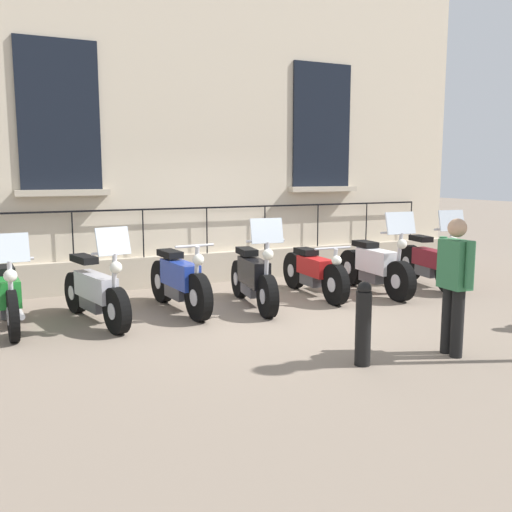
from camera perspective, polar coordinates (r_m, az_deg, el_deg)
ground_plane at (r=8.55m, az=0.85°, el=-5.58°), size 60.00×60.00×0.00m
building_facade at (r=11.06m, az=-5.89°, el=16.41°), size 0.82×11.45×7.41m
motorcycle_green at (r=8.17m, az=-23.63°, el=-3.79°), size 1.93×0.58×1.34m
motorcycle_silver at (r=8.14m, az=-15.82°, el=-3.56°), size 2.03×0.69×1.38m
motorcycle_blue at (r=8.57m, az=-7.71°, el=-2.63°), size 2.06×0.58×1.07m
motorcycle_black at (r=8.75m, az=-0.27°, el=-2.29°), size 2.04×0.63×1.42m
motorcycle_red at (r=9.56m, az=5.85°, el=-1.68°), size 2.07×0.64×0.91m
motorcycle_white at (r=9.97m, az=11.89°, el=-1.12°), size 2.10×0.65×1.44m
motorcycle_maroon at (r=10.75m, az=17.04°, el=-0.70°), size 1.98×0.64×1.43m
bollard at (r=6.22m, az=10.73°, el=-6.66°), size 0.17×0.17×0.92m
pedestrian_standing at (r=6.74m, az=19.32°, el=-2.27°), size 0.53×0.24×1.56m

